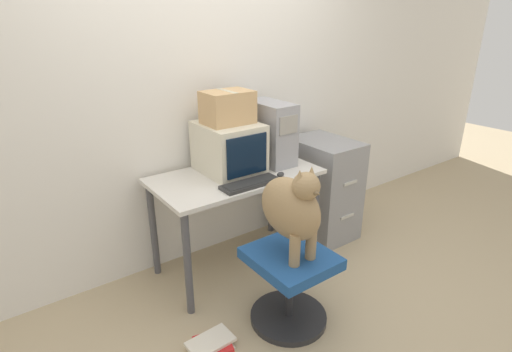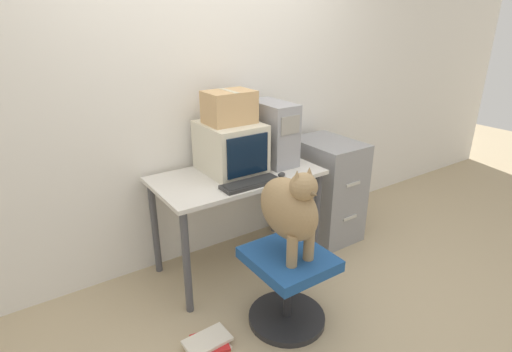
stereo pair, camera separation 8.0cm
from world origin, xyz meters
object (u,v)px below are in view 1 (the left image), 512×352
at_px(keyboard, 250,183).
at_px(cardboard_box, 228,107).
at_px(pc_tower, 270,133).
at_px(dog, 292,208).
at_px(office_chair, 290,282).
at_px(filing_cabinet, 323,188).
at_px(book_stack_floor, 211,344).
at_px(crt_monitor, 229,148).

relative_size(keyboard, cardboard_box, 1.25).
height_order(pc_tower, dog, pc_tower).
xyz_separation_m(office_chair, cardboard_box, (0.07, 0.79, 0.95)).
relative_size(keyboard, filing_cabinet, 0.48).
xyz_separation_m(office_chair, book_stack_floor, (-0.53, 0.08, -0.26)).
height_order(crt_monitor, book_stack_floor, crt_monitor).
xyz_separation_m(pc_tower, book_stack_floor, (-0.97, -0.69, -0.98)).
distance_m(crt_monitor, keyboard, 0.36).
xyz_separation_m(dog, filing_cabinet, (0.97, 0.70, -0.37)).
relative_size(crt_monitor, book_stack_floor, 1.70).
height_order(office_chair, book_stack_floor, office_chair).
bearing_deg(keyboard, book_stack_floor, -145.28).
bearing_deg(pc_tower, dog, -119.43).
distance_m(office_chair, filing_cabinet, 1.21).
height_order(office_chair, dog, dog).
distance_m(keyboard, cardboard_box, 0.56).
bearing_deg(pc_tower, office_chair, -119.34).
relative_size(pc_tower, office_chair, 0.94).
bearing_deg(cardboard_box, pc_tower, -3.12).
bearing_deg(book_stack_floor, dog, -8.38).
relative_size(crt_monitor, filing_cabinet, 0.54).
bearing_deg(cardboard_box, filing_cabinet, -5.89).
bearing_deg(filing_cabinet, keyboard, -166.44).
relative_size(pc_tower, dog, 0.81).
bearing_deg(book_stack_floor, filing_cabinet, 22.41).
distance_m(pc_tower, dog, 0.91).
bearing_deg(dog, office_chair, -90.00).
xyz_separation_m(dog, book_stack_floor, (-0.53, 0.08, -0.78)).
bearing_deg(book_stack_floor, crt_monitor, 49.52).
distance_m(crt_monitor, pc_tower, 0.37).
xyz_separation_m(keyboard, cardboard_box, (0.04, 0.32, 0.46)).
xyz_separation_m(crt_monitor, office_chair, (-0.07, -0.79, -0.66)).
distance_m(crt_monitor, dog, 0.80).
bearing_deg(crt_monitor, dog, -95.44).
bearing_deg(dog, pc_tower, 60.57).
xyz_separation_m(dog, cardboard_box, (0.07, 0.79, 0.44)).
bearing_deg(pc_tower, book_stack_floor, -144.32).
height_order(crt_monitor, dog, crt_monitor).
bearing_deg(cardboard_box, office_chair, -95.39).
height_order(office_chair, cardboard_box, cardboard_box).
xyz_separation_m(pc_tower, keyboard, (-0.40, -0.30, -0.22)).
xyz_separation_m(pc_tower, office_chair, (-0.44, -0.77, -0.72)).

